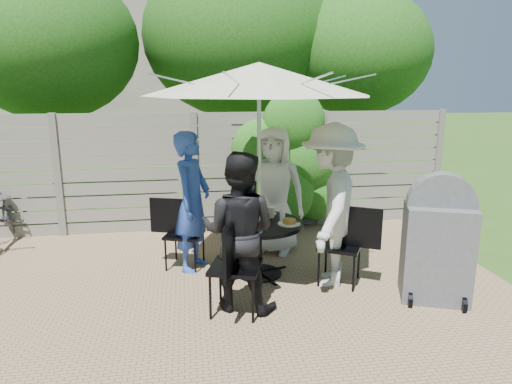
{
  "coord_description": "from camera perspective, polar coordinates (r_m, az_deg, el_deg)",
  "views": [
    {
      "loc": [
        -0.12,
        -3.94,
        2.25
      ],
      "look_at": [
        0.69,
        1.32,
        0.99
      ],
      "focal_mm": 32.0,
      "sensor_mm": 36.0,
      "label": 1
    }
  ],
  "objects": [
    {
      "name": "plate_back",
      "position": [
        5.69,
        1.25,
        -2.5
      ],
      "size": [
        0.26,
        0.26,
        0.06
      ],
      "color": "white",
      "rests_on": "patio_table"
    },
    {
      "name": "syrup_jug",
      "position": [
        5.4,
        -0.12,
        -2.76
      ],
      "size": [
        0.09,
        0.09,
        0.16
      ],
      "primitive_type": "cylinder",
      "color": "#59280C",
      "rests_on": "patio_table"
    },
    {
      "name": "patio_table",
      "position": [
        5.43,
        0.36,
        -5.82
      ],
      "size": [
        1.34,
        1.34,
        0.67
      ],
      "rotation": [
        0.0,
        0.0,
        -0.4
      ],
      "color": "black",
      "rests_on": "ground"
    },
    {
      "name": "chair_right",
      "position": [
        5.35,
        10.54,
        -8.47
      ],
      "size": [
        0.71,
        0.61,
        0.94
      ],
      "rotation": [
        0.0,
        0.0,
        2.63
      ],
      "color": "black",
      "rests_on": "ground"
    },
    {
      "name": "person_left",
      "position": [
        5.56,
        -7.96,
        -1.27
      ],
      "size": [
        0.62,
        0.74,
        1.72
      ],
      "primitive_type": "imported",
      "rotation": [
        0.0,
        0.0,
        7.45
      ],
      "color": "#294BB4",
      "rests_on": "ground"
    },
    {
      "name": "chair_left",
      "position": [
        5.79,
        -9.02,
        -6.85
      ],
      "size": [
        0.68,
        0.54,
        0.89
      ],
      "rotation": [
        0.0,
        0.0,
        5.97
      ],
      "color": "black",
      "rests_on": "ground"
    },
    {
      "name": "plate_right",
      "position": [
        5.28,
        4.16,
        -3.79
      ],
      "size": [
        0.26,
        0.26,
        0.06
      ],
      "color": "white",
      "rests_on": "patio_table"
    },
    {
      "name": "plate_front",
      "position": [
        5.02,
        -0.64,
        -4.68
      ],
      "size": [
        0.26,
        0.26,
        0.06
      ],
      "color": "white",
      "rests_on": "patio_table"
    },
    {
      "name": "glass_back",
      "position": [
        5.61,
        -0.03,
        -2.25
      ],
      "size": [
        0.07,
        0.07,
        0.14
      ],
      "primitive_type": "cylinder",
      "color": "silver",
      "rests_on": "patio_table"
    },
    {
      "name": "bbq_grill",
      "position": [
        5.16,
        21.71,
        -5.98
      ],
      "size": [
        0.81,
        0.73,
        1.38
      ],
      "rotation": [
        0.0,
        0.0,
        -0.37
      ],
      "color": "#5B5B60",
      "rests_on": "ground"
    },
    {
      "name": "person_front",
      "position": [
        4.56,
        -2.18,
        -5.05
      ],
      "size": [
        0.97,
        0.88,
        1.63
      ],
      "primitive_type": "imported",
      "rotation": [
        0.0,
        0.0,
        2.74
      ],
      "color": "black",
      "rests_on": "ground"
    },
    {
      "name": "coffee_cup",
      "position": [
        5.53,
        1.93,
        -2.6
      ],
      "size": [
        0.08,
        0.08,
        0.12
      ],
      "primitive_type": "cylinder",
      "color": "#C6B293",
      "rests_on": "patio_table"
    },
    {
      "name": "backyard_envelope",
      "position": [
        14.24,
        -8.17,
        14.67
      ],
      "size": [
        60.0,
        60.0,
        5.0
      ],
      "color": "#305119",
      "rests_on": "ground"
    },
    {
      "name": "umbrella",
      "position": [
        5.12,
        0.39,
        13.91
      ],
      "size": [
        3.36,
        3.36,
        2.48
      ],
      "rotation": [
        0.0,
        0.0,
        -0.4
      ],
      "color": "silver",
      "rests_on": "ground"
    },
    {
      "name": "person_right",
      "position": [
        5.16,
        9.35,
        -1.72
      ],
      "size": [
        1.1,
        1.37,
        1.85
      ],
      "primitive_type": "imported",
      "rotation": [
        0.0,
        0.0,
        4.31
      ],
      "color": "silver",
      "rests_on": "ground"
    },
    {
      "name": "chair_back",
      "position": [
        6.38,
        2.46,
        -4.78
      ],
      "size": [
        0.54,
        0.68,
        0.88
      ],
      "rotation": [
        0.0,
        0.0,
        4.38
      ],
      "color": "black",
      "rests_on": "ground"
    },
    {
      "name": "chair_front",
      "position": [
        4.62,
        -2.6,
        -11.6
      ],
      "size": [
        0.61,
        0.77,
        1.0
      ],
      "rotation": [
        0.0,
        0.0,
        1.26
      ],
      "color": "black",
      "rests_on": "ground"
    },
    {
      "name": "person_back",
      "position": [
        6.09,
        2.26,
        0.15
      ],
      "size": [
        0.99,
        0.83,
        1.72
      ],
      "primitive_type": "imported",
      "rotation": [
        0.0,
        0.0,
        5.88
      ],
      "color": "silver",
      "rests_on": "ground"
    },
    {
      "name": "glass_right",
      "position": [
        5.39,
        3.32,
        -2.94
      ],
      "size": [
        0.07,
        0.07,
        0.14
      ],
      "primitive_type": "cylinder",
      "color": "silver",
      "rests_on": "patio_table"
    },
    {
      "name": "plate_left",
      "position": [
        5.45,
        -3.32,
        -3.24
      ],
      "size": [
        0.26,
        0.26,
        0.06
      ],
      "color": "white",
      "rests_on": "patio_table"
    },
    {
      "name": "glass_front",
      "position": [
        5.08,
        0.8,
        -3.94
      ],
      "size": [
        0.07,
        0.07,
        0.14
      ],
      "primitive_type": "cylinder",
      "color": "silver",
      "rests_on": "patio_table"
    }
  ]
}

